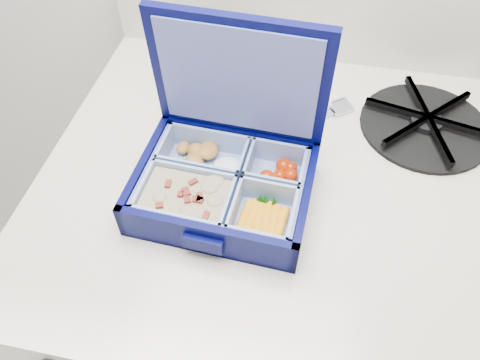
% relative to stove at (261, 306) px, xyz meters
% --- Properties ---
extents(stove, '(0.59, 0.59, 0.89)m').
position_rel_stove_xyz_m(stove, '(0.00, 0.00, 0.00)').
color(stove, beige).
rests_on(stove, floor).
extents(bento_box, '(0.21, 0.17, 0.05)m').
position_rel_stove_xyz_m(bento_box, '(-0.05, -0.07, 0.47)').
color(bento_box, '#010336').
rests_on(bento_box, stove).
extents(burner_grate, '(0.22, 0.22, 0.03)m').
position_rel_stove_xyz_m(burner_grate, '(0.20, 0.11, 0.46)').
color(burner_grate, black).
rests_on(burner_grate, stove).
extents(burner_grate_rear, '(0.19, 0.19, 0.02)m').
position_rel_stove_xyz_m(burner_grate_rear, '(-0.13, 0.19, 0.45)').
color(burner_grate_rear, black).
rests_on(burner_grate_rear, stove).
extents(fork, '(0.17, 0.14, 0.01)m').
position_rel_stove_xyz_m(fork, '(0.01, 0.07, 0.45)').
color(fork, silver).
rests_on(fork, stove).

